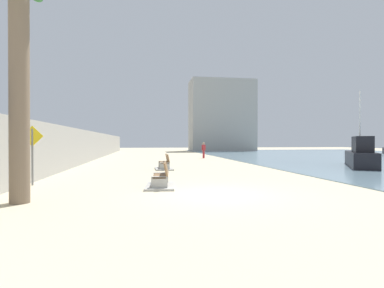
% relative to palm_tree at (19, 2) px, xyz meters
% --- Properties ---
extents(ground_plane, '(120.00, 120.00, 0.00)m').
position_rel_palm_tree_xyz_m(ground_plane, '(5.90, 18.52, -5.81)').
color(ground_plane, beige).
extents(seawall, '(0.80, 64.00, 2.72)m').
position_rel_palm_tree_xyz_m(seawall, '(-1.60, 18.52, -4.45)').
color(seawall, '#ADAAA3').
rests_on(seawall, ground).
extents(palm_tree, '(3.18, 3.14, 7.76)m').
position_rel_palm_tree_xyz_m(palm_tree, '(0.00, 0.00, 0.00)').
color(palm_tree, '#7A6651').
rests_on(palm_tree, ground).
extents(bench_near, '(1.29, 2.19, 0.98)m').
position_rel_palm_tree_xyz_m(bench_near, '(4.21, 2.45, -5.58)').
color(bench_near, '#ADAAA3').
rests_on(bench_near, ground).
extents(bench_far, '(1.13, 2.11, 0.98)m').
position_rel_palm_tree_xyz_m(bench_far, '(4.82, 10.01, -5.58)').
color(bench_far, '#ADAAA3').
rests_on(bench_far, ground).
extents(person_walking, '(0.48, 0.31, 1.70)m').
position_rel_palm_tree_xyz_m(person_walking, '(9.79, 22.24, -4.82)').
color(person_walking, '#B22D33').
rests_on(person_walking, ground).
extents(boat_outer, '(4.66, 6.32, 5.39)m').
position_rel_palm_tree_xyz_m(boat_outer, '(18.36, 9.43, -4.99)').
color(boat_outer, black).
rests_on(boat_outer, water_bay).
extents(pedestrian_sign, '(0.85, 0.08, 2.42)m').
position_rel_palm_tree_xyz_m(pedestrian_sign, '(-0.93, 3.73, -4.30)').
color(pedestrian_sign, slate).
rests_on(pedestrian_sign, ground).
extents(harbor_building, '(12.00, 6.00, 13.34)m').
position_rel_palm_tree_xyz_m(harbor_building, '(18.06, 46.52, 0.86)').
color(harbor_building, '#9E9E99').
rests_on(harbor_building, ground).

